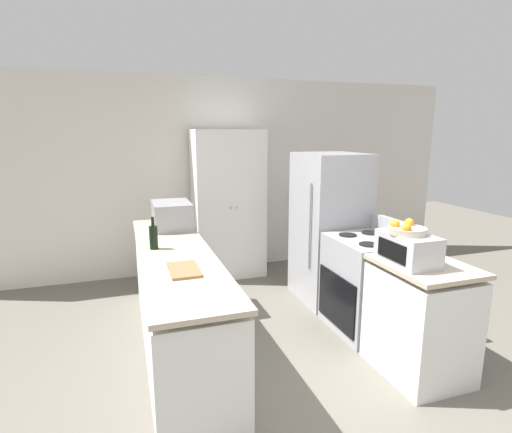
% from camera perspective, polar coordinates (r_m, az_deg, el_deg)
% --- Properties ---
extents(wall_back, '(7.00, 0.06, 2.60)m').
position_cam_1_polar(wall_back, '(5.52, -5.20, 5.75)').
color(wall_back, silver).
rests_on(wall_back, ground_plane).
extents(counter_left, '(0.60, 2.65, 0.91)m').
position_cam_1_polar(counter_left, '(3.62, -11.24, -11.91)').
color(counter_left, silver).
rests_on(counter_left, ground_plane).
extents(counter_right, '(0.60, 0.73, 0.91)m').
position_cam_1_polar(counter_right, '(3.49, 22.34, -13.59)').
color(counter_right, silver).
rests_on(counter_right, ground_plane).
extents(pantry_cabinet, '(0.90, 0.56, 1.93)m').
position_cam_1_polar(pantry_cabinet, '(5.27, -4.00, 1.79)').
color(pantry_cabinet, white).
rests_on(pantry_cabinet, ground_plane).
extents(stove, '(0.66, 0.74, 1.07)m').
position_cam_1_polar(stove, '(4.03, 15.57, -9.22)').
color(stove, '#9E9EA3').
rests_on(stove, ground_plane).
extents(refrigerator, '(0.69, 0.77, 1.67)m').
position_cam_1_polar(refrigerator, '(4.58, 10.41, -1.59)').
color(refrigerator, '#A3A3A8').
rests_on(refrigerator, ground_plane).
extents(microwave, '(0.39, 0.51, 0.27)m').
position_cam_1_polar(microwave, '(4.24, -11.92, 0.20)').
color(microwave, '#939399').
rests_on(microwave, counter_left).
extents(wine_bottle, '(0.07, 0.07, 0.28)m').
position_cam_1_polar(wine_bottle, '(3.51, -14.43, -2.82)').
color(wine_bottle, black).
rests_on(wine_bottle, counter_left).
extents(toaster_oven, '(0.29, 0.46, 0.23)m').
position_cam_1_polar(toaster_oven, '(3.24, 20.84, -4.33)').
color(toaster_oven, '#B2B2B7').
rests_on(toaster_oven, counter_right).
extents(fruit_bowl, '(0.28, 0.28, 0.10)m').
position_cam_1_polar(fruit_bowl, '(3.20, 20.71, -1.73)').
color(fruit_bowl, '#B2A893').
rests_on(fruit_bowl, toaster_oven).
extents(cutting_board, '(0.21, 0.36, 0.02)m').
position_cam_1_polar(cutting_board, '(2.94, -10.24, -7.50)').
color(cutting_board, '#8E6642').
rests_on(cutting_board, counter_left).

